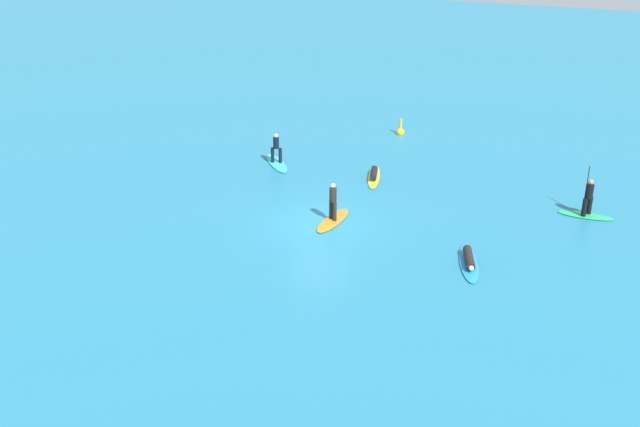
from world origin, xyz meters
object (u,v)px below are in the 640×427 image
(surfer_on_green_board, at_px, (587,205))
(surfer_on_blue_board, at_px, (469,261))
(surfer_on_orange_board, at_px, (333,213))
(marker_buoy, at_px, (400,131))
(surfer_on_yellow_board, at_px, (374,175))
(surfer_on_teal_board, at_px, (276,158))

(surfer_on_green_board, height_order, surfer_on_blue_board, surfer_on_green_board)
(surfer_on_orange_board, bearing_deg, marker_buoy, 7.59)
(surfer_on_yellow_board, xyz_separation_m, marker_buoy, (-0.49, 6.99, 0.01))
(surfer_on_yellow_board, height_order, marker_buoy, marker_buoy)
(marker_buoy, bearing_deg, surfer_on_yellow_board, -85.97)
(surfer_on_teal_board, bearing_deg, marker_buoy, 105.12)
(surfer_on_teal_board, bearing_deg, surfer_on_blue_board, 17.02)
(surfer_on_orange_board, relative_size, surfer_on_yellow_board, 0.89)
(surfer_on_orange_board, distance_m, surfer_on_blue_board, 6.61)
(surfer_on_green_board, xyz_separation_m, marker_buoy, (-10.70, 8.05, -0.37))
(surfer_on_green_board, xyz_separation_m, surfer_on_yellow_board, (-10.21, 1.06, -0.38))
(surfer_on_teal_board, distance_m, surfer_on_blue_board, 13.66)
(surfer_on_yellow_board, bearing_deg, surfer_on_green_board, -109.40)
(surfer_on_teal_board, bearing_deg, surfer_on_green_board, 45.94)
(surfer_on_green_board, xyz_separation_m, surfer_on_blue_board, (-4.09, -6.33, -0.38))
(surfer_on_teal_board, distance_m, surfer_on_yellow_board, 5.34)
(surfer_on_yellow_board, relative_size, marker_buoy, 3.01)
(surfer_on_blue_board, height_order, marker_buoy, marker_buoy)
(surfer_on_orange_board, xyz_separation_m, surfer_on_yellow_board, (0.23, 5.54, -0.24))
(surfer_on_blue_board, bearing_deg, surfer_on_teal_board, -138.86)
(marker_buoy, bearing_deg, surfer_on_blue_board, -65.33)
(surfer_on_yellow_board, bearing_deg, surfer_on_orange_board, 164.17)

